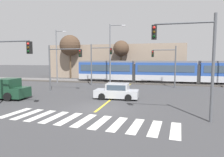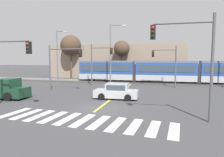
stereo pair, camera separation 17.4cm
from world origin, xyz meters
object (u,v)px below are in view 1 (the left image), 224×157
Objects in this scene: bare_tree_far_west at (70,46)px; traffic_light_mid_left at (61,61)px; traffic_light_far_left at (98,59)px; street_lamp_west at (57,53)px; bare_tree_west at (121,49)px; traffic_light_far_right at (167,61)px; street_lamp_centre at (112,51)px; light_rail_tram at (165,71)px; pickup_truck at (2,90)px; traffic_light_near_right at (192,52)px; sedan_crossing at (117,92)px; traffic_light_near_left at (5,61)px.

traffic_light_mid_left is at bearing -67.96° from bare_tree_far_west.
bare_tree_far_west is (-8.84, 9.17, 2.64)m from traffic_light_far_left.
bare_tree_west is at bearing 37.34° from street_lamp_west.
street_lamp_west is at bearing 174.45° from traffic_light_far_right.
street_lamp_centre is 7.56m from bare_tree_west.
street_lamp_centre is (-7.85, -3.17, 3.08)m from light_rail_tram.
pickup_truck is at bearing -117.93° from traffic_light_far_left.
traffic_light_far_right is at bearing -88.13° from light_rail_tram.
traffic_light_near_right is at bearing -50.55° from bare_tree_far_west.
traffic_light_near_right is at bearing -85.57° from traffic_light_far_right.
street_lamp_west reaches higher than sedan_crossing.
pickup_truck is 0.97× the size of traffic_light_near_left.
traffic_light_far_right is 17.36m from street_lamp_west.
traffic_light_near_right is 24.80m from street_lamp_west.
street_lamp_centre is 1.04× the size of bare_tree_far_west.
traffic_light_far_left is at bearing -154.36° from light_rail_tram.
traffic_light_near_right is (13.42, -8.50, 0.60)m from traffic_light_mid_left.
pickup_truck is at bearing -123.18° from traffic_light_mid_left.
street_lamp_west is at bearing 176.72° from street_lamp_centre.
pickup_truck is 0.60× the size of street_lamp_centre.
traffic_light_far_left is 7.89m from street_lamp_west.
traffic_light_near_left is (0.01, -8.73, 0.06)m from traffic_light_mid_left.
bare_tree_west is (9.18, 7.00, 0.95)m from street_lamp_west.
bare_tree_far_west is at bearing 178.65° from bare_tree_west.
pickup_truck is 0.90× the size of traffic_light_far_left.
street_lamp_west is (-18.40, 16.62, 0.55)m from traffic_light_near_right.
traffic_light_mid_left is 0.75× the size of bare_tree_west.
street_lamp_centre is at bearing 119.62° from traffic_light_near_right.
bare_tree_west is at bearing 80.03° from traffic_light_near_left.
bare_tree_west is (-9.22, 23.62, 1.50)m from traffic_light_near_right.
traffic_light_near_left is 24.31m from bare_tree_west.
traffic_light_near_left is 16.93m from street_lamp_centre.
pickup_truck is (-10.95, -2.55, 0.14)m from sedan_crossing.
traffic_light_mid_left is 15.84m from bare_tree_west.
street_lamp_centre is (4.26, 16.32, 1.39)m from traffic_light_near_left.
light_rail_tram is 4.28× the size of traffic_light_near_right.
street_lamp_centre is (-7.99, 1.14, 1.47)m from traffic_light_far_right.
street_lamp_centre reaches higher than light_rail_tram.
street_lamp_west reaches higher than traffic_light_far_left.
bare_tree_far_west is (-13.65, 18.20, 5.85)m from sedan_crossing.
sedan_crossing is 10.87m from traffic_light_far_right.
traffic_light_near_right reaches higher than light_rail_tram.
street_lamp_centre is (-9.15, 16.09, 0.85)m from traffic_light_near_right.
traffic_light_near_left is 17.61m from street_lamp_west.
light_rail_tram is at bearing 25.64° from traffic_light_far_left.
bare_tree_west is at bearing 69.37° from pickup_truck.
sedan_crossing is (-4.69, -13.59, -1.35)m from light_rail_tram.
bare_tree_far_west is at bearing 104.49° from traffic_light_near_left.
traffic_light_near_left is at bearing -128.92° from traffic_light_far_right.
street_lamp_centre is (7.79, 12.97, 4.28)m from pickup_truck.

